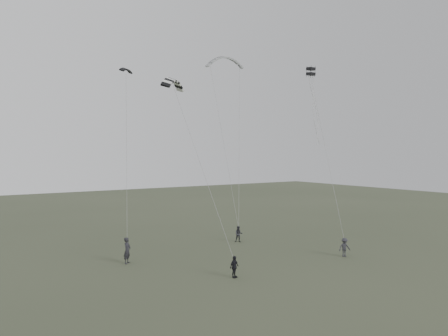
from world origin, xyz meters
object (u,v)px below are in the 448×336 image
flyer_right (239,234)px  kite_dark_small (126,69)px  kite_box (311,71)px  flyer_left (127,250)px  flyer_center (234,267)px  kite_pale_large (225,58)px  flyer_far (345,247)px  kite_striped (173,80)px

flyer_right → kite_dark_small: 17.92m
kite_box → flyer_left: bearing=165.9°
flyer_left → flyer_right: (11.64, 1.77, -0.24)m
flyer_center → kite_pale_large: bearing=39.3°
kite_box → flyer_far: bearing=-88.8°
flyer_right → kite_pale_large: 18.56m
flyer_far → kite_striped: size_ratio=0.55×
flyer_far → kite_box: (-0.08, 3.83, 14.64)m
kite_dark_small → kite_box: (13.70, -7.86, 0.01)m
flyer_right → kite_dark_small: kite_dark_small is taller
kite_striped → flyer_far: bearing=-63.3°
flyer_left → kite_box: size_ratio=2.86×
kite_box → kite_pale_large: bearing=98.1°
flyer_left → kite_dark_small: size_ratio=1.42×
flyer_center → kite_dark_small: size_ratio=1.05×
flyer_right → flyer_left: bearing=-139.3°
flyer_left → flyer_far: 17.16m
flyer_center → kite_striped: bearing=85.2°
flyer_right → kite_striped: size_ratio=0.54×
kite_box → flyer_center: bearing=-160.8°
kite_striped → kite_box: 12.49m
flyer_left → flyer_right: 11.78m
flyer_far → kite_dark_small: size_ratio=1.09×
flyer_left → flyer_far: bearing=-69.9°
kite_pale_large → kite_box: kite_pale_large is taller
flyer_left → kite_striped: 13.33m
kite_dark_small → kite_pale_large: 12.89m
flyer_left → flyer_far: flyer_left is taller
flyer_right → kite_pale_large: kite_pale_large is taller
flyer_far → kite_dark_small: kite_dark_small is taller
flyer_right → flyer_center: 11.73m
flyer_right → flyer_far: bearing=-36.5°
flyer_center → kite_box: (10.71, 3.74, 14.67)m
flyer_right → kite_striped: 16.03m
flyer_center → kite_dark_small: 18.93m
flyer_right → flyer_center: size_ratio=1.02×
flyer_right → kite_pale_large: (2.07, 5.38, 17.64)m
flyer_left → flyer_center: 8.84m
kite_pale_large → kite_striped: (-10.63, -8.80, -4.54)m
flyer_right → kite_box: kite_box is taller
flyer_center → kite_box: size_ratio=2.12×
kite_pale_large → kite_dark_small: bearing=-147.5°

